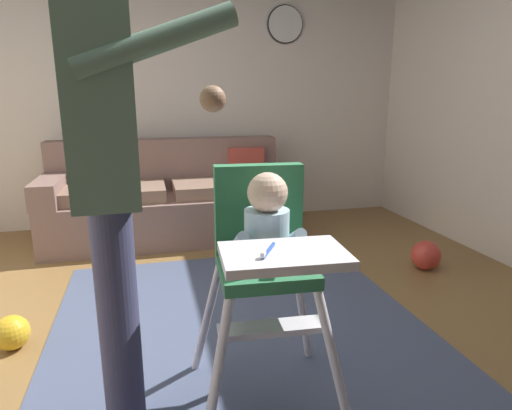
% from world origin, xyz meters
% --- Properties ---
extents(ground, '(6.10, 6.43, 0.10)m').
position_xyz_m(ground, '(0.00, 0.00, -0.05)').
color(ground, olive).
extents(wall_far, '(5.30, 0.06, 2.60)m').
position_xyz_m(wall_far, '(0.00, 2.44, 1.30)').
color(wall_far, silver).
rests_on(wall_far, ground).
extents(area_rug, '(2.03, 2.77, 0.01)m').
position_xyz_m(area_rug, '(0.09, -0.14, 0.00)').
color(area_rug, '#4A5572').
rests_on(area_rug, ground).
extents(couch, '(2.11, 0.86, 0.86)m').
position_xyz_m(couch, '(-0.17, 1.92, 0.33)').
color(couch, '#81635B').
rests_on(couch, ground).
extents(high_chair, '(0.65, 0.76, 0.99)m').
position_xyz_m(high_chair, '(0.07, -0.45, 0.69)').
color(high_chair, white).
rests_on(high_chair, ground).
extents(adult_standing, '(0.52, 0.49, 1.73)m').
position_xyz_m(adult_standing, '(-0.48, -0.47, 0.98)').
color(adult_standing, '#3F4062').
rests_on(adult_standing, ground).
extents(toy_ball, '(0.22, 0.22, 0.22)m').
position_xyz_m(toy_ball, '(1.60, 0.65, 0.11)').
color(toy_ball, '#D13D33').
rests_on(toy_ball, ground).
extents(toy_ball_second, '(0.18, 0.18, 0.18)m').
position_xyz_m(toy_ball_second, '(-1.07, 0.24, 0.09)').
color(toy_ball_second, gold).
rests_on(toy_ball_second, ground).
extents(wall_clock, '(0.36, 0.04, 0.36)m').
position_xyz_m(wall_clock, '(1.05, 2.40, 1.93)').
color(wall_clock, white).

